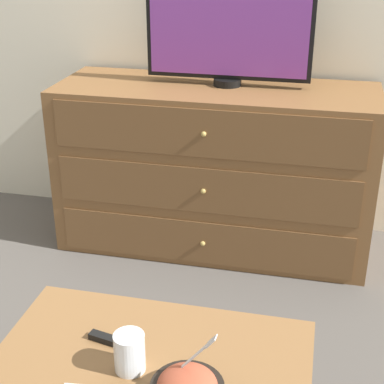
# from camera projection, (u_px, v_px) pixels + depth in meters

# --- Properties ---
(ground_plane) EXTENTS (12.00, 12.00, 0.00)m
(ground_plane) POSITION_uv_depth(u_px,v_px,m) (216.00, 214.00, 3.34)
(ground_plane) COLOR #56514C
(dresser) EXTENTS (1.51, 0.56, 0.82)m
(dresser) POSITION_uv_depth(u_px,v_px,m) (214.00, 168.00, 2.90)
(dresser) COLOR brown
(dresser) RESTS_ON ground_plane
(tv) EXTENTS (0.76, 0.13, 0.53)m
(tv) POSITION_uv_depth(u_px,v_px,m) (229.00, 26.00, 2.64)
(tv) COLOR black
(tv) RESTS_ON dresser
(drink_cup) EXTENTS (0.08, 0.08, 0.11)m
(drink_cup) POSITION_uv_depth(u_px,v_px,m) (130.00, 354.00, 1.51)
(drink_cup) COLOR white
(drink_cup) RESTS_ON coffee_table
(remote_control) EXTENTS (0.13, 0.05, 0.02)m
(remote_control) POSITION_uv_depth(u_px,v_px,m) (111.00, 340.00, 1.61)
(remote_control) COLOR black
(remote_control) RESTS_ON coffee_table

